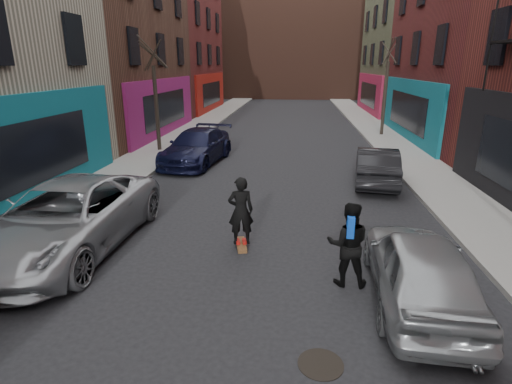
% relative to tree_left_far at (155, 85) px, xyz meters
% --- Properties ---
extents(sidewalk_left, '(2.50, 84.00, 0.13)m').
position_rel_tree_left_far_xyz_m(sidewalk_left, '(-0.05, 12.00, -3.31)').
color(sidewalk_left, gray).
rests_on(sidewalk_left, ground).
extents(sidewalk_right, '(2.50, 84.00, 0.13)m').
position_rel_tree_left_far_xyz_m(sidewalk_right, '(12.45, 12.00, -3.31)').
color(sidewalk_right, gray).
rests_on(sidewalk_right, ground).
extents(building_far, '(40.00, 10.00, 14.00)m').
position_rel_tree_left_far_xyz_m(building_far, '(6.20, 38.00, 3.62)').
color(building_far, '#47281E').
rests_on(building_far, ground).
extents(tree_left_far, '(2.00, 2.00, 6.50)m').
position_rel_tree_left_far_xyz_m(tree_left_far, '(0.00, 0.00, 0.00)').
color(tree_left_far, black).
rests_on(tree_left_far, sidewalk_left).
extents(tree_right_far, '(2.00, 2.00, 6.80)m').
position_rel_tree_left_far_xyz_m(tree_right_far, '(12.40, 6.00, 0.15)').
color(tree_right_far, black).
rests_on(tree_right_far, sidewalk_right).
extents(parked_left_far, '(2.89, 5.99, 1.64)m').
position_rel_tree_left_far_xyz_m(parked_left_far, '(1.60, -11.33, -2.56)').
color(parked_left_far, gray).
rests_on(parked_left_far, ground).
extents(parked_left_end, '(2.79, 5.47, 1.52)m').
position_rel_tree_left_far_xyz_m(parked_left_end, '(2.54, -2.22, -2.62)').
color(parked_left_end, black).
rests_on(parked_left_end, ground).
extents(parked_right_far, '(1.97, 4.31, 1.43)m').
position_rel_tree_left_far_xyz_m(parked_right_far, '(9.40, -12.84, -2.66)').
color(parked_right_far, '#909498').
rests_on(parked_right_far, ground).
extents(parked_right_end, '(2.02, 4.36, 1.39)m').
position_rel_tree_left_far_xyz_m(parked_right_end, '(10.09, -4.74, -2.69)').
color(parked_right_end, black).
rests_on(parked_right_end, ground).
extents(skateboard, '(0.39, 0.83, 0.10)m').
position_rel_tree_left_far_xyz_m(skateboard, '(5.75, -10.80, -3.33)').
color(skateboard, brown).
rests_on(skateboard, ground).
extents(skateboarder, '(0.70, 0.54, 1.71)m').
position_rel_tree_left_far_xyz_m(skateboarder, '(5.75, -10.80, -2.43)').
color(skateboarder, black).
rests_on(skateboarder, skateboard).
extents(pedestrian, '(0.89, 0.71, 1.77)m').
position_rel_tree_left_far_xyz_m(pedestrian, '(8.14, -12.32, -2.49)').
color(pedestrian, black).
rests_on(pedestrian, ground).
extents(manhole, '(0.88, 0.88, 0.01)m').
position_rel_tree_left_far_xyz_m(manhole, '(7.50, -14.76, -3.37)').
color(manhole, black).
rests_on(manhole, ground).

